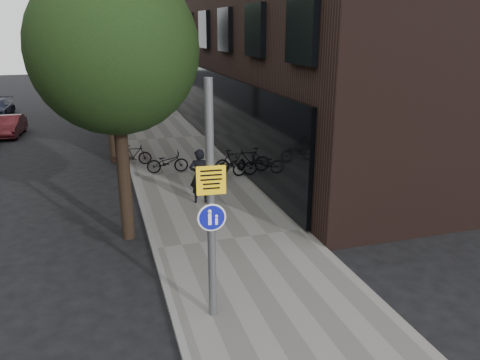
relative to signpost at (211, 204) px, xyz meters
name	(u,v)px	position (x,y,z in m)	size (l,w,h in m)	color
ground	(266,306)	(1.21, 0.11, -2.58)	(120.00, 120.00, 0.00)	black
sidewalk	(189,174)	(1.46, 10.11, -2.52)	(4.50, 60.00, 0.12)	slate
curb_edge	(134,178)	(-0.79, 10.11, -2.51)	(0.15, 60.00, 0.13)	slate
street_tree_near	(117,57)	(-1.32, 4.75, 2.53)	(4.40, 4.40, 7.50)	black
street_tree_mid	(107,45)	(-1.32, 13.25, 2.53)	(5.00, 5.00, 7.80)	black
street_tree_far	(102,40)	(-1.32, 22.25, 2.53)	(5.00, 5.00, 7.80)	black
signpost	(211,204)	(0.00, 0.00, 0.00)	(0.56, 0.16, 4.87)	#595B5E
pedestrian	(200,176)	(1.17, 6.56, -1.52)	(0.68, 0.45, 1.88)	black
parked_bike_facade_near	(226,167)	(2.76, 8.97, -2.01)	(0.59, 1.69, 0.89)	black
parked_bike_facade_far	(234,161)	(3.21, 9.43, -1.95)	(0.48, 1.70, 1.02)	black
parked_bike_curb_near	(167,162)	(0.63, 10.36, -2.01)	(0.59, 1.69, 0.89)	black
parked_bike_curb_far	(134,155)	(-0.59, 11.91, -2.01)	(0.42, 1.49, 0.89)	black
parked_car_mid	(10,126)	(-6.74, 20.45, -2.02)	(1.19, 3.41, 1.12)	#50171B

